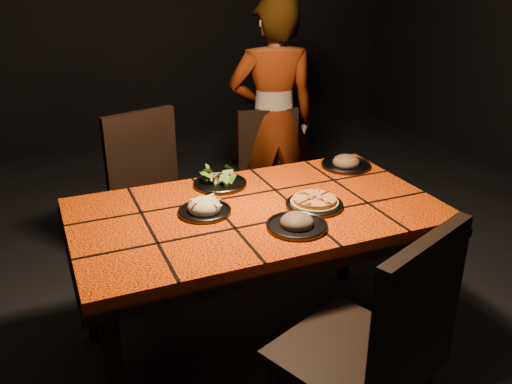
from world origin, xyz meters
name	(u,v)px	position (x,y,z in m)	size (l,w,h in m)	color
room_shell	(257,32)	(0.00, 0.00, 1.50)	(6.04, 7.04, 3.08)	black
dining_table	(257,224)	(0.00, 0.00, 0.67)	(1.62, 0.92, 0.75)	#FF4C08
chair_near	(380,347)	(0.08, -0.84, 0.59)	(0.61, 0.61, 1.04)	black
chair_far_left	(153,187)	(-0.27, 0.87, 0.56)	(0.55, 0.55, 0.98)	black
chair_far_right	(271,170)	(0.53, 0.98, 0.51)	(0.46, 0.46, 0.88)	black
diner	(273,121)	(0.60, 1.12, 0.79)	(0.58, 0.38, 1.58)	brown
plate_pizza	(314,203)	(0.24, -0.09, 0.77)	(0.27, 0.27, 0.04)	#333337
plate_pasta	(204,209)	(-0.23, 0.04, 0.77)	(0.23, 0.23, 0.08)	#333337
plate_salad	(220,180)	(-0.06, 0.31, 0.78)	(0.26, 0.26, 0.07)	#333337
plate_mushroom_a	(297,223)	(0.08, -0.24, 0.77)	(0.25, 0.25, 0.08)	#333337
plate_mushroom_b	(346,163)	(0.64, 0.29, 0.77)	(0.26, 0.26, 0.09)	#333337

